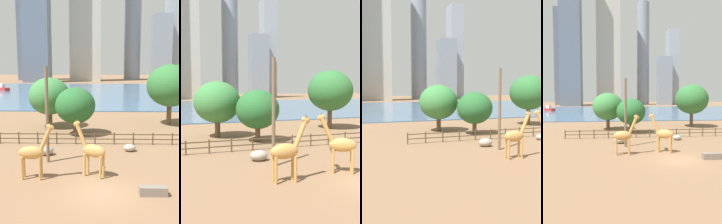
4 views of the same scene
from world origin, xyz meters
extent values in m
plane|color=brown|center=(0.00, 80.00, 0.00)|extent=(400.00, 400.00, 0.00)
cube|color=#476B8C|center=(0.00, 77.00, 0.10)|extent=(180.00, 86.00, 0.20)
cylinder|color=#C18C47|center=(-4.53, 2.70, 0.86)|extent=(0.20, 0.20, 1.71)
cylinder|color=#C18C47|center=(-4.53, 2.17, 0.86)|extent=(0.20, 0.20, 1.71)
cylinder|color=#C18C47|center=(-5.85, 2.72, 0.86)|extent=(0.20, 0.20, 1.71)
cylinder|color=#C18C47|center=(-5.86, 2.19, 0.86)|extent=(0.20, 0.20, 1.71)
ellipsoid|color=#C18C47|center=(-5.19, 2.45, 2.01)|extent=(1.90, 0.78, 0.99)
cylinder|color=#C18C47|center=(-4.11, 2.43, 3.08)|extent=(1.03, 0.32, 1.86)
ellipsoid|color=#C18C47|center=(-3.74, 2.43, 3.95)|extent=(0.72, 0.31, 0.61)
cone|color=brown|center=(-3.74, 2.50, 4.24)|extent=(0.09, 0.09, 0.18)
cone|color=brown|center=(-3.74, 2.35, 4.24)|extent=(0.09, 0.09, 0.18)
cylinder|color=#C18C47|center=(-1.29, 3.08, 0.86)|extent=(0.27, 0.27, 1.72)
cylinder|color=#C18C47|center=(-1.05, 3.55, 0.86)|extent=(0.27, 0.27, 1.72)
cylinder|color=#C18C47|center=(-0.11, 2.47, 0.86)|extent=(0.27, 0.27, 1.72)
cylinder|color=#C18C47|center=(0.14, 2.94, 0.86)|extent=(0.27, 0.27, 1.72)
ellipsoid|color=#C18C47|center=(-0.58, 3.01, 2.02)|extent=(2.04, 1.55, 1.00)
cylinder|color=#C18C47|center=(-1.56, 3.51, 3.08)|extent=(1.09, 0.76, 1.86)
ellipsoid|color=#C18C47|center=(-1.92, 3.70, 3.95)|extent=(0.79, 0.61, 0.62)
cone|color=brown|center=(-1.95, 3.63, 4.24)|extent=(0.12, 0.12, 0.18)
cone|color=brown|center=(-1.88, 3.76, 4.24)|extent=(0.12, 0.12, 0.18)
cylinder|color=brown|center=(-4.64, 6.15, 4.15)|extent=(0.28, 0.28, 8.30)
ellipsoid|color=gray|center=(2.87, 9.58, 0.36)|extent=(1.20, 0.96, 0.72)
ellipsoid|color=gray|center=(-5.24, 8.14, 0.44)|extent=(1.50, 1.18, 0.88)
cube|color=#72665B|center=(3.32, -0.09, 0.30)|extent=(1.80, 0.60, 0.60)
cylinder|color=#4C3826|center=(-10.93, 12.00, 0.65)|extent=(0.14, 0.14, 1.30)
cylinder|color=#4C3826|center=(-8.87, 12.00, 0.65)|extent=(0.14, 0.14, 1.30)
cylinder|color=#4C3826|center=(-6.80, 12.00, 0.65)|extent=(0.14, 0.14, 1.30)
cylinder|color=#4C3826|center=(-4.73, 12.00, 0.65)|extent=(0.14, 0.14, 1.30)
cylinder|color=#4C3826|center=(-2.67, 12.00, 0.65)|extent=(0.14, 0.14, 1.30)
cylinder|color=#4C3826|center=(-0.60, 12.00, 0.65)|extent=(0.14, 0.14, 1.30)
cylinder|color=#4C3826|center=(1.47, 12.00, 0.65)|extent=(0.14, 0.14, 1.30)
cylinder|color=#4C3826|center=(3.53, 12.00, 0.65)|extent=(0.14, 0.14, 1.30)
cylinder|color=#4C3826|center=(5.60, 12.00, 0.65)|extent=(0.14, 0.14, 1.30)
cylinder|color=#4C3826|center=(7.67, 12.00, 0.65)|extent=(0.14, 0.14, 1.30)
cube|color=#4C3826|center=(0.00, 12.00, 1.10)|extent=(26.10, 0.08, 0.10)
cube|color=#4C3826|center=(0.00, 12.00, 0.59)|extent=(26.10, 0.08, 0.10)
cylinder|color=brown|center=(-3.03, 16.19, 0.85)|extent=(0.58, 0.58, 1.70)
ellipsoid|color=#26602D|center=(-3.03, 16.19, 3.65)|extent=(4.88, 4.88, 4.39)
cylinder|color=brown|center=(9.91, 22.61, 1.51)|extent=(0.67, 0.67, 3.01)
ellipsoid|color=#2D6B33|center=(9.91, 22.61, 5.65)|extent=(6.59, 6.59, 5.93)
cylinder|color=brown|center=(-6.91, 20.52, 1.04)|extent=(0.65, 0.65, 2.07)
ellipsoid|color=#387A3D|center=(-6.91, 20.52, 4.33)|extent=(5.64, 5.64, 5.08)
cube|color=#B22D28|center=(-32.85, 78.18, 0.74)|extent=(5.33, 5.11, 1.09)
cube|color=silver|center=(-33.35, 78.64, 1.94)|extent=(2.32, 2.28, 1.30)
cylinder|color=silver|center=(-32.65, 78.00, 3.19)|extent=(0.17, 0.17, 3.80)
cube|color=gray|center=(37.40, 155.20, 19.43)|extent=(11.34, 8.41, 38.87)
cube|color=#B7B2A8|center=(-7.65, 150.02, 46.12)|extent=(17.73, 11.30, 92.24)
cylinder|color=gray|center=(21.45, 165.51, 42.46)|extent=(10.23, 10.23, 84.91)
cube|color=#939EAD|center=(46.99, 166.33, 31.76)|extent=(8.89, 11.93, 63.51)
cube|color=slate|center=(-42.95, 163.51, 37.93)|extent=(13.92, 14.06, 75.86)
camera|label=1|loc=(-0.30, -17.36, 8.26)|focal=45.00mm
camera|label=2|loc=(-11.59, -13.84, 5.99)|focal=45.00mm
camera|label=3|loc=(-18.32, -19.04, 6.08)|focal=45.00mm
camera|label=4|loc=(-6.45, -20.06, 5.98)|focal=35.00mm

